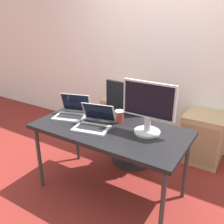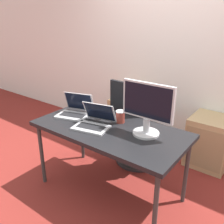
# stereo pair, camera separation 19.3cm
# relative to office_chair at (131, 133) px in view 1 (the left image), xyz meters

# --- Properties ---
(ground_plane) EXTENTS (14.00, 14.00, 0.00)m
(ground_plane) POSITION_rel_office_chair_xyz_m (0.08, -0.62, -0.41)
(ground_plane) COLOR maroon
(wall_back) EXTENTS (10.00, 0.05, 2.60)m
(wall_back) POSITION_rel_office_chair_xyz_m (0.08, 0.80, 0.89)
(wall_back) COLOR white
(wall_back) RESTS_ON ground_plane
(desk) EXTENTS (1.49, 0.75, 0.75)m
(desk) POSITION_rel_office_chair_xyz_m (0.08, -0.62, 0.29)
(desk) COLOR black
(desk) RESTS_ON ground_plane
(office_chair) EXTENTS (0.56, 0.58, 1.08)m
(office_chair) POSITION_rel_office_chair_xyz_m (0.00, 0.00, 0.00)
(office_chair) COLOR #232326
(office_chair) RESTS_ON ground_plane
(cabinet_left) EXTENTS (0.48, 0.48, 0.62)m
(cabinet_left) POSITION_rel_office_chair_xyz_m (-0.42, 0.53, -0.10)
(cabinet_left) COLOR tan
(cabinet_left) RESTS_ON ground_plane
(cabinet_right) EXTENTS (0.48, 0.48, 0.62)m
(cabinet_right) POSITION_rel_office_chair_xyz_m (0.74, 0.53, -0.10)
(cabinet_right) COLOR tan
(cabinet_right) RESTS_ON ground_plane
(laptop_left) EXTENTS (0.37, 0.38, 0.22)m
(laptop_left) POSITION_rel_office_chair_xyz_m (-0.05, -0.69, 0.39)
(laptop_left) COLOR #ADADB2
(laptop_left) RESTS_ON desk
(laptop_right) EXTENTS (0.38, 0.37, 0.23)m
(laptop_right) POSITION_rel_office_chair_xyz_m (-0.41, -0.59, 0.39)
(laptop_right) COLOR #ADADB2
(laptop_right) RESTS_ON desk
(monitor) EXTENTS (0.49, 0.24, 0.48)m
(monitor) POSITION_rel_office_chair_xyz_m (0.43, -0.53, 0.59)
(monitor) COLOR #B7B7BC
(monitor) RESTS_ON desk
(coffee_cup_white) EXTENTS (0.09, 0.09, 0.10)m
(coffee_cup_white) POSITION_rel_office_chair_xyz_m (-0.11, -0.48, 0.39)
(coffee_cup_white) COLOR white
(coffee_cup_white) RESTS_ON desk
(coffee_cup_brown) EXTENTS (0.09, 0.09, 0.12)m
(coffee_cup_brown) POSITION_rel_office_chair_xyz_m (0.09, -0.46, 0.40)
(coffee_cup_brown) COLOR maroon
(coffee_cup_brown) RESTS_ON desk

